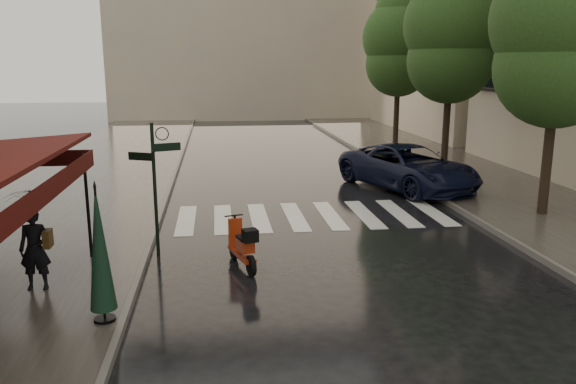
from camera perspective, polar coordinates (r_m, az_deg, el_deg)
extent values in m
plane|color=black|center=(10.68, -8.00, -11.38)|extent=(120.00, 120.00, 0.00)
cube|color=#38332D|center=(22.67, -19.23, 1.16)|extent=(6.00, 60.00, 0.12)
cube|color=#38332D|center=(24.34, 17.13, 2.07)|extent=(5.50, 60.00, 0.12)
cube|color=#595651|center=(22.23, -11.52, 1.44)|extent=(0.12, 60.00, 0.16)
cube|color=#595651|center=(23.33, 10.85, 2.00)|extent=(0.12, 60.00, 0.16)
cube|color=silver|center=(16.37, -10.30, -2.82)|extent=(0.50, 3.20, 0.01)
cube|color=silver|center=(16.34, -6.62, -2.72)|extent=(0.50, 3.20, 0.01)
cube|color=silver|center=(16.39, -2.95, -2.61)|extent=(0.50, 3.20, 0.01)
cube|color=silver|center=(16.50, 0.70, -2.48)|extent=(0.50, 3.20, 0.01)
cube|color=silver|center=(16.67, 4.27, -2.35)|extent=(0.50, 3.20, 0.01)
cube|color=silver|center=(16.91, 7.76, -2.22)|extent=(0.50, 3.20, 0.01)
cube|color=silver|center=(17.21, 11.14, -2.08)|extent=(0.50, 3.20, 0.01)
cube|color=silver|center=(17.57, 14.40, -1.94)|extent=(0.50, 3.20, 0.01)
cube|color=#480A0A|center=(9.85, -23.27, 0.01)|extent=(0.04, 7.00, 0.35)
cylinder|color=black|center=(13.19, -19.68, -1.38)|extent=(0.07, 0.07, 2.35)
cylinder|color=black|center=(13.13, -13.35, 0.12)|extent=(0.08, 0.08, 3.10)
cube|color=black|center=(12.93, -12.26, 4.49)|extent=(0.62, 0.26, 0.18)
cube|color=black|center=(13.02, -14.76, 3.52)|extent=(0.56, 0.29, 0.18)
cylinder|color=black|center=(17.62, 25.00, 4.74)|extent=(0.28, 0.28, 4.26)
sphere|color=#1F3714|center=(17.49, 25.64, 11.40)|extent=(3.40, 3.40, 3.40)
sphere|color=#1F3714|center=(17.54, 26.06, 15.60)|extent=(3.80, 3.80, 3.80)
cylinder|color=black|center=(23.74, 15.83, 7.50)|extent=(0.28, 0.28, 4.48)
sphere|color=#1F3714|center=(23.66, 16.15, 12.71)|extent=(3.40, 3.40, 3.40)
sphere|color=#1F3714|center=(23.71, 16.36, 15.99)|extent=(3.80, 3.80, 3.80)
cylinder|color=black|center=(30.35, 10.99, 8.70)|extent=(0.28, 0.28, 4.37)
sphere|color=#1F3714|center=(30.28, 11.16, 12.67)|extent=(3.40, 3.40, 3.40)
sphere|color=#1F3714|center=(30.31, 11.27, 15.18)|extent=(3.80, 3.80, 3.80)
sphere|color=#1F3714|center=(30.40, 11.38, 17.52)|extent=(2.60, 2.60, 2.60)
imported|color=black|center=(11.79, -24.31, -5.32)|extent=(0.59, 0.39, 1.60)
imported|color=black|center=(11.50, -24.85, 0.31)|extent=(0.95, 0.97, 0.87)
cube|color=#442C12|center=(11.66, -23.22, -4.38)|extent=(0.13, 0.30, 0.34)
cylinder|color=black|center=(11.93, -3.78, -7.49)|extent=(0.21, 0.45, 0.45)
cylinder|color=black|center=(12.97, -5.53, -5.83)|extent=(0.21, 0.45, 0.45)
cube|color=maroon|center=(12.44, -4.73, -6.27)|extent=(0.59, 1.23, 0.09)
cube|color=maroon|center=(12.15, -4.40, -5.36)|extent=(0.41, 0.57, 0.26)
cube|color=maroon|center=(12.71, -5.37, -4.19)|extent=(0.32, 0.19, 0.70)
cylinder|color=black|center=(12.69, -5.54, -2.39)|extent=(0.42, 0.15, 0.03)
cube|color=black|center=(11.74, -3.87, -4.42)|extent=(0.36, 0.35, 0.26)
imported|color=black|center=(20.50, 12.10, 2.48)|extent=(4.50, 6.18, 1.56)
cylinder|color=black|center=(10.24, -18.10, -12.16)|extent=(0.36, 0.36, 0.05)
cylinder|color=black|center=(9.82, -18.56, -6.02)|extent=(0.04, 0.04, 2.26)
cone|color=black|center=(9.78, -18.61, -5.39)|extent=(0.44, 0.44, 2.15)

